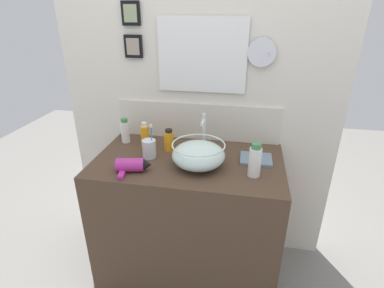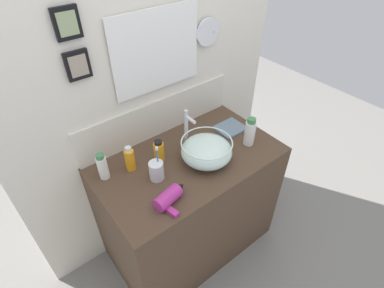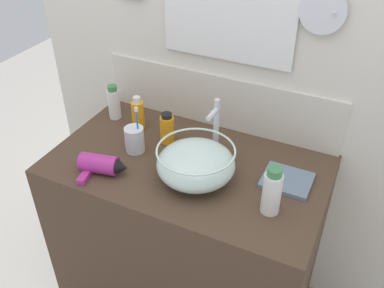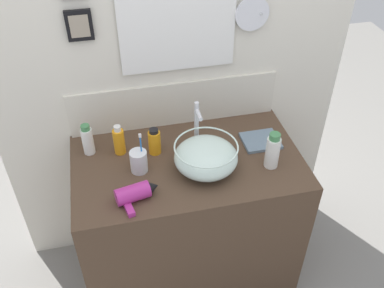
{
  "view_description": "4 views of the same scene",
  "coord_description": "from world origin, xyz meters",
  "px_view_note": "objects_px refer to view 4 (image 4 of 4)",
  "views": [
    {
      "loc": [
        0.31,
        -1.52,
        1.66
      ],
      "look_at": [
        0.02,
        0.0,
        0.95
      ],
      "focal_mm": 28.0,
      "sensor_mm": 36.0,
      "label": 1
    },
    {
      "loc": [
        -0.78,
        -1.02,
        2.04
      ],
      "look_at": [
        0.02,
        0.0,
        0.95
      ],
      "focal_mm": 28.0,
      "sensor_mm": 36.0,
      "label": 2
    },
    {
      "loc": [
        0.6,
        -1.2,
        1.9
      ],
      "look_at": [
        0.02,
        0.0,
        0.95
      ],
      "focal_mm": 40.0,
      "sensor_mm": 36.0,
      "label": 3
    },
    {
      "loc": [
        -0.32,
        -1.49,
        2.2
      ],
      "look_at": [
        0.02,
        0.0,
        0.95
      ],
      "focal_mm": 40.0,
      "sensor_mm": 36.0,
      "label": 4
    }
  ],
  "objects_px": {
    "glass_bowl_sink": "(206,157)",
    "hair_drier": "(136,193)",
    "spray_bottle": "(154,142)",
    "lotion_bottle": "(119,141)",
    "toothbrush_cup": "(139,161)",
    "shampoo_bottle": "(273,151)",
    "soap_dispenser": "(88,140)",
    "faucet": "(197,122)",
    "hand_towel": "(261,141)"
  },
  "relations": [
    {
      "from": "faucet",
      "to": "shampoo_bottle",
      "type": "bearing_deg",
      "value": -36.7
    },
    {
      "from": "glass_bowl_sink",
      "to": "hair_drier",
      "type": "xyz_separation_m",
      "value": [
        -0.34,
        -0.12,
        -0.04
      ]
    },
    {
      "from": "glass_bowl_sink",
      "to": "spray_bottle",
      "type": "xyz_separation_m",
      "value": [
        -0.21,
        0.17,
        -0.01
      ]
    },
    {
      "from": "lotion_bottle",
      "to": "toothbrush_cup",
      "type": "bearing_deg",
      "value": -63.51
    },
    {
      "from": "toothbrush_cup",
      "to": "hair_drier",
      "type": "bearing_deg",
      "value": -101.4
    },
    {
      "from": "faucet",
      "to": "hand_towel",
      "type": "distance_m",
      "value": 0.35
    },
    {
      "from": "lotion_bottle",
      "to": "hair_drier",
      "type": "bearing_deg",
      "value": -83.31
    },
    {
      "from": "shampoo_bottle",
      "to": "soap_dispenser",
      "type": "relative_size",
      "value": 1.14
    },
    {
      "from": "soap_dispenser",
      "to": "spray_bottle",
      "type": "height_order",
      "value": "soap_dispenser"
    },
    {
      "from": "spray_bottle",
      "to": "hand_towel",
      "type": "distance_m",
      "value": 0.53
    },
    {
      "from": "faucet",
      "to": "toothbrush_cup",
      "type": "bearing_deg",
      "value": -157.63
    },
    {
      "from": "glass_bowl_sink",
      "to": "hand_towel",
      "type": "bearing_deg",
      "value": 22.17
    },
    {
      "from": "faucet",
      "to": "hand_towel",
      "type": "bearing_deg",
      "value": -9.14
    },
    {
      "from": "lotion_bottle",
      "to": "glass_bowl_sink",
      "type": "bearing_deg",
      "value": -28.67
    },
    {
      "from": "lotion_bottle",
      "to": "spray_bottle",
      "type": "bearing_deg",
      "value": -12.74
    },
    {
      "from": "lotion_bottle",
      "to": "hand_towel",
      "type": "distance_m",
      "value": 0.7
    },
    {
      "from": "hand_towel",
      "to": "faucet",
      "type": "bearing_deg",
      "value": 170.86
    },
    {
      "from": "glass_bowl_sink",
      "to": "soap_dispenser",
      "type": "height_order",
      "value": "soap_dispenser"
    },
    {
      "from": "toothbrush_cup",
      "to": "hand_towel",
      "type": "relative_size",
      "value": 1.14
    },
    {
      "from": "glass_bowl_sink",
      "to": "spray_bottle",
      "type": "relative_size",
      "value": 2.12
    },
    {
      "from": "faucet",
      "to": "spray_bottle",
      "type": "bearing_deg",
      "value": -176.79
    },
    {
      "from": "hair_drier",
      "to": "spray_bottle",
      "type": "distance_m",
      "value": 0.32
    },
    {
      "from": "faucet",
      "to": "lotion_bottle",
      "type": "height_order",
      "value": "faucet"
    },
    {
      "from": "faucet",
      "to": "spray_bottle",
      "type": "height_order",
      "value": "faucet"
    },
    {
      "from": "toothbrush_cup",
      "to": "lotion_bottle",
      "type": "xyz_separation_m",
      "value": [
        -0.07,
        0.15,
        0.02
      ]
    },
    {
      "from": "hair_drier",
      "to": "glass_bowl_sink",
      "type": "bearing_deg",
      "value": 19.96
    },
    {
      "from": "soap_dispenser",
      "to": "shampoo_bottle",
      "type": "bearing_deg",
      "value": -18.95
    },
    {
      "from": "toothbrush_cup",
      "to": "spray_bottle",
      "type": "bearing_deg",
      "value": 51.16
    },
    {
      "from": "spray_bottle",
      "to": "lotion_bottle",
      "type": "bearing_deg",
      "value": 167.26
    },
    {
      "from": "soap_dispenser",
      "to": "lotion_bottle",
      "type": "bearing_deg",
      "value": -12.27
    },
    {
      "from": "toothbrush_cup",
      "to": "faucet",
      "type": "bearing_deg",
      "value": 22.37
    },
    {
      "from": "lotion_bottle",
      "to": "soap_dispenser",
      "type": "xyz_separation_m",
      "value": [
        -0.15,
        0.03,
        0.01
      ]
    },
    {
      "from": "glass_bowl_sink",
      "to": "shampoo_bottle",
      "type": "xyz_separation_m",
      "value": [
        0.3,
        -0.05,
        0.02
      ]
    },
    {
      "from": "spray_bottle",
      "to": "shampoo_bottle",
      "type": "bearing_deg",
      "value": -22.62
    },
    {
      "from": "lotion_bottle",
      "to": "soap_dispenser",
      "type": "bearing_deg",
      "value": 167.73
    },
    {
      "from": "glass_bowl_sink",
      "to": "lotion_bottle",
      "type": "distance_m",
      "value": 0.43
    },
    {
      "from": "faucet",
      "to": "toothbrush_cup",
      "type": "height_order",
      "value": "faucet"
    },
    {
      "from": "spray_bottle",
      "to": "hand_towel",
      "type": "bearing_deg",
      "value": -4.24
    },
    {
      "from": "toothbrush_cup",
      "to": "spray_bottle",
      "type": "xyz_separation_m",
      "value": [
        0.09,
        0.11,
        0.01
      ]
    },
    {
      "from": "hair_drier",
      "to": "hand_towel",
      "type": "relative_size",
      "value": 1.1
    },
    {
      "from": "spray_bottle",
      "to": "toothbrush_cup",
      "type": "bearing_deg",
      "value": -128.84
    },
    {
      "from": "lotion_bottle",
      "to": "shampoo_bottle",
      "type": "height_order",
      "value": "shampoo_bottle"
    },
    {
      "from": "hair_drier",
      "to": "toothbrush_cup",
      "type": "distance_m",
      "value": 0.18
    },
    {
      "from": "faucet",
      "to": "hair_drier",
      "type": "xyz_separation_m",
      "value": [
        -0.34,
        -0.3,
        -0.1
      ]
    },
    {
      "from": "glass_bowl_sink",
      "to": "shampoo_bottle",
      "type": "relative_size",
      "value": 1.58
    },
    {
      "from": "hand_towel",
      "to": "spray_bottle",
      "type": "bearing_deg",
      "value": 175.76
    },
    {
      "from": "faucet",
      "to": "lotion_bottle",
      "type": "relative_size",
      "value": 1.56
    },
    {
      "from": "glass_bowl_sink",
      "to": "lotion_bottle",
      "type": "bearing_deg",
      "value": 151.33
    },
    {
      "from": "toothbrush_cup",
      "to": "hand_towel",
      "type": "height_order",
      "value": "toothbrush_cup"
    },
    {
      "from": "glass_bowl_sink",
      "to": "shampoo_bottle",
      "type": "height_order",
      "value": "shampoo_bottle"
    }
  ]
}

